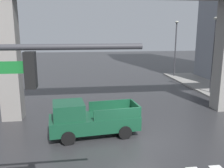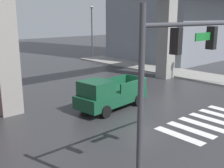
{
  "view_description": "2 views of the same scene",
  "coord_description": "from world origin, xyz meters",
  "px_view_note": "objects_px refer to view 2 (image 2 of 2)",
  "views": [
    {
      "loc": [
        -3.17,
        -12.49,
        5.95
      ],
      "look_at": [
        -0.94,
        3.84,
        2.37
      ],
      "focal_mm": 39.0,
      "sensor_mm": 36.0,
      "label": 1
    },
    {
      "loc": [
        -13.87,
        -12.03,
        5.83
      ],
      "look_at": [
        -1.54,
        1.78,
        1.33
      ],
      "focal_mm": 44.25,
      "sensor_mm": 36.0,
      "label": 2
    }
  ],
  "objects_px": {
    "street_lamp_far_north": "(92,27)",
    "traffic_signal_mast": "(177,62)",
    "street_lamp_mid_block": "(143,29)",
    "pickup_truck": "(109,95)"
  },
  "relations": [
    {
      "from": "street_lamp_far_north",
      "to": "traffic_signal_mast",
      "type": "bearing_deg",
      "value": -122.29
    },
    {
      "from": "traffic_signal_mast",
      "to": "street_lamp_mid_block",
      "type": "relative_size",
      "value": 0.9
    },
    {
      "from": "traffic_signal_mast",
      "to": "street_lamp_far_north",
      "type": "distance_m",
      "value": 29.45
    },
    {
      "from": "pickup_truck",
      "to": "street_lamp_mid_block",
      "type": "height_order",
      "value": "street_lamp_mid_block"
    },
    {
      "from": "traffic_signal_mast",
      "to": "street_lamp_mid_block",
      "type": "height_order",
      "value": "street_lamp_mid_block"
    },
    {
      "from": "pickup_truck",
      "to": "traffic_signal_mast",
      "type": "relative_size",
      "value": 0.81
    },
    {
      "from": "pickup_truck",
      "to": "street_lamp_mid_block",
      "type": "relative_size",
      "value": 0.73
    },
    {
      "from": "pickup_truck",
      "to": "street_lamp_far_north",
      "type": "relative_size",
      "value": 0.73
    },
    {
      "from": "traffic_signal_mast",
      "to": "pickup_truck",
      "type": "bearing_deg",
      "value": 64.17
    },
    {
      "from": "pickup_truck",
      "to": "street_lamp_mid_block",
      "type": "bearing_deg",
      "value": 33.87
    }
  ]
}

